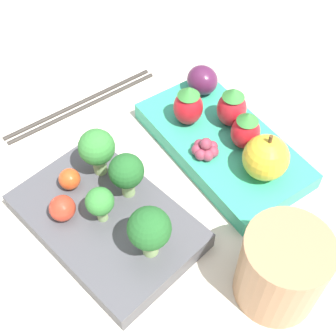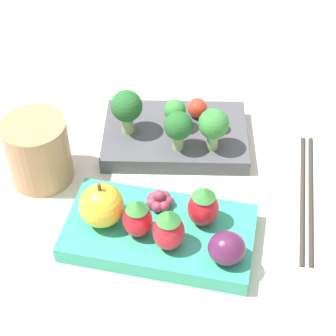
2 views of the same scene
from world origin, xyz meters
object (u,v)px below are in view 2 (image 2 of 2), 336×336
at_px(chopsticks_pair, 307,194).
at_px(bento_box_savoury, 175,136).
at_px(broccoli_floret_1, 180,127).
at_px(strawberry_2, 169,230).
at_px(cherry_tomato_0, 197,108).
at_px(plum, 227,248).
at_px(broccoli_floret_3, 214,125).
at_px(cherry_tomato_1, 217,123).
at_px(grape_cluster, 159,200).
at_px(strawberry_1, 137,218).
at_px(broccoli_floret_2, 175,111).
at_px(broccoli_floret_0, 127,107).
at_px(drinking_cup, 38,151).
at_px(strawberry_0, 203,206).
at_px(apple, 102,205).
at_px(bento_box_fruit, 159,233).

bearing_deg(chopsticks_pair, bento_box_savoury, 153.08).
height_order(broccoli_floret_1, strawberry_2, broccoli_floret_1).
height_order(cherry_tomato_0, plum, plum).
bearing_deg(broccoli_floret_3, cherry_tomato_1, 82.00).
bearing_deg(plum, strawberry_2, 167.54).
bearing_deg(grape_cluster, strawberry_1, -115.19).
relative_size(broccoli_floret_2, cherry_tomato_0, 1.63).
bearing_deg(broccoli_floret_1, bento_box_savoury, 101.73).
bearing_deg(strawberry_2, broccoli_floret_3, 75.08).
xyz_separation_m(broccoli_floret_0, plum, (0.13, -0.19, -0.02)).
bearing_deg(grape_cluster, drinking_cup, 159.56).
height_order(cherry_tomato_0, strawberry_0, strawberry_0).
height_order(cherry_tomato_0, cherry_tomato_1, cherry_tomato_0).
height_order(bento_box_savoury, cherry_tomato_0, cherry_tomato_0).
bearing_deg(apple, cherry_tomato_1, 53.19).
bearing_deg(apple, cherry_tomato_0, 63.19).
height_order(broccoli_floret_0, plum, broccoli_floret_0).
distance_m(apple, strawberry_2, 0.08).
bearing_deg(apple, bento_box_fruit, -4.06).
height_order(broccoli_floret_2, chopsticks_pair, broccoli_floret_2).
relative_size(broccoli_floret_3, strawberry_1, 1.17).
bearing_deg(strawberry_2, plum, -12.46).
bearing_deg(broccoli_floret_3, plum, -83.91).
bearing_deg(broccoli_floret_1, cherry_tomato_0, 73.34).
bearing_deg(strawberry_1, chopsticks_pair, 24.66).
bearing_deg(broccoli_floret_3, chopsticks_pair, -24.56).
bearing_deg(bento_box_savoury, broccoli_floret_1, -78.27).
distance_m(strawberry_1, drinking_cup, 0.16).
relative_size(bento_box_savoury, cherry_tomato_0, 7.28).
distance_m(broccoli_floret_2, drinking_cup, 0.18).
bearing_deg(strawberry_1, strawberry_2, -21.91).
bearing_deg(broccoli_floret_2, bento_box_fruit, -91.80).
distance_m(broccoli_floret_2, strawberry_2, 0.19).
xyz_separation_m(cherry_tomato_1, drinking_cup, (-0.21, -0.08, 0.01)).
bearing_deg(drinking_cup, cherry_tomato_0, 29.57).
bearing_deg(strawberry_0, strawberry_1, -162.89).
distance_m(cherry_tomato_1, grape_cluster, 0.15).
distance_m(broccoli_floret_3, cherry_tomato_1, 0.04).
bearing_deg(grape_cluster, strawberry_2, -74.36).
bearing_deg(apple, drinking_cup, 137.41).
bearing_deg(plum, broccoli_floret_0, 123.47).
distance_m(broccoli_floret_0, cherry_tomato_1, 0.12).
distance_m(broccoli_floret_2, cherry_tomato_1, 0.06).
bearing_deg(strawberry_1, cherry_tomato_0, 74.82).
bearing_deg(broccoli_floret_0, apple, -93.05).
distance_m(strawberry_1, plum, 0.10).
height_order(broccoli_floret_3, strawberry_1, broccoli_floret_3).
distance_m(strawberry_0, strawberry_2, 0.05).
height_order(cherry_tomato_1, apple, apple).
bearing_deg(strawberry_0, broccoli_floret_3, 86.29).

